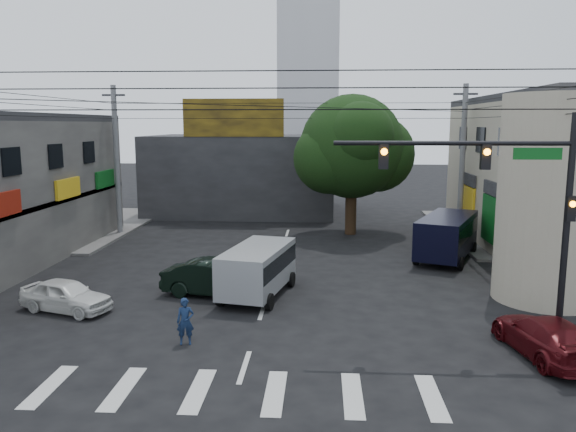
# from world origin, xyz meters

# --- Properties ---
(ground) EXTENTS (160.00, 160.00, 0.00)m
(ground) POSITION_xyz_m (0.00, 0.00, 0.00)
(ground) COLOR black
(ground) RESTS_ON ground
(sidewalk_far_left) EXTENTS (16.00, 16.00, 0.15)m
(sidewalk_far_left) POSITION_xyz_m (-18.00, 18.00, 0.07)
(sidewalk_far_left) COLOR #514F4C
(sidewalk_far_left) RESTS_ON ground
(sidewalk_far_right) EXTENTS (16.00, 16.00, 0.15)m
(sidewalk_far_right) POSITION_xyz_m (18.00, 18.00, 0.07)
(sidewalk_far_right) COLOR #514F4C
(sidewalk_far_right) RESTS_ON ground
(corner_column) EXTENTS (4.00, 4.00, 8.00)m
(corner_column) POSITION_xyz_m (11.00, 4.00, 4.00)
(corner_column) COLOR #A29580
(corner_column) RESTS_ON ground
(building_far) EXTENTS (14.00, 10.00, 6.00)m
(building_far) POSITION_xyz_m (-4.00, 26.00, 3.00)
(building_far) COLOR #232326
(building_far) RESTS_ON ground
(billboard) EXTENTS (7.00, 0.30, 2.60)m
(billboard) POSITION_xyz_m (-4.00, 21.10, 7.30)
(billboard) COLOR olive
(billboard) RESTS_ON building_far
(tower_distant) EXTENTS (9.00, 9.00, 44.00)m
(tower_distant) POSITION_xyz_m (0.00, 70.00, 22.00)
(tower_distant) COLOR silver
(tower_distant) RESTS_ON ground
(street_tree) EXTENTS (6.40, 6.40, 8.70)m
(street_tree) POSITION_xyz_m (4.00, 17.00, 5.47)
(street_tree) COLOR black
(street_tree) RESTS_ON ground
(traffic_gantry) EXTENTS (7.10, 0.35, 7.20)m
(traffic_gantry) POSITION_xyz_m (7.82, -1.00, 4.83)
(traffic_gantry) COLOR black
(traffic_gantry) RESTS_ON ground
(utility_pole_far_left) EXTENTS (0.32, 0.32, 9.20)m
(utility_pole_far_left) POSITION_xyz_m (-10.50, 16.00, 4.60)
(utility_pole_far_left) COLOR #59595B
(utility_pole_far_left) RESTS_ON ground
(utility_pole_far_right) EXTENTS (0.32, 0.32, 9.20)m
(utility_pole_far_right) POSITION_xyz_m (10.50, 16.00, 4.60)
(utility_pole_far_right) COLOR #59595B
(utility_pole_far_right) RESTS_ON ground
(dark_sedan) EXTENTS (3.10, 4.92, 1.44)m
(dark_sedan) POSITION_xyz_m (-2.03, 3.68, 0.72)
(dark_sedan) COLOR black
(dark_sedan) RESTS_ON ground
(white_compact) EXTENTS (3.53, 4.39, 1.21)m
(white_compact) POSITION_xyz_m (-7.25, 1.45, 0.60)
(white_compact) COLOR silver
(white_compact) RESTS_ON ground
(maroon_sedan) EXTENTS (3.11, 4.79, 1.23)m
(maroon_sedan) POSITION_xyz_m (8.86, -1.66, 0.61)
(maroon_sedan) COLOR #42090D
(maroon_sedan) RESTS_ON ground
(silver_minivan) EXTENTS (5.43, 3.82, 2.00)m
(silver_minivan) POSITION_xyz_m (-0.38, 3.76, 1.00)
(silver_minivan) COLOR #9DA1A5
(silver_minivan) RESTS_ON ground
(navy_van) EXTENTS (7.15, 6.23, 2.24)m
(navy_van) POSITION_xyz_m (8.58, 10.56, 1.12)
(navy_van) COLOR black
(navy_van) RESTS_ON ground
(traffic_officer) EXTENTS (0.68, 0.57, 1.49)m
(traffic_officer) POSITION_xyz_m (-2.08, -1.41, 0.75)
(traffic_officer) COLOR #122140
(traffic_officer) RESTS_ON ground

